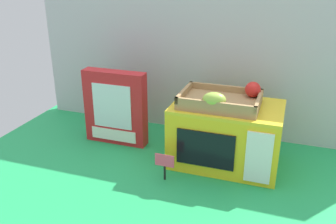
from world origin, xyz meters
name	(u,v)px	position (x,y,z in m)	size (l,w,h in m)	color
ground_plane	(194,155)	(0.00, 0.00, 0.00)	(1.70, 1.70, 0.00)	#219E54
display_back_panel	(212,54)	(0.00, 0.26, 0.35)	(1.61, 0.03, 0.71)	#B7BABF
toy_microwave	(226,134)	(0.12, -0.01, 0.12)	(0.40, 0.27, 0.23)	yellow
food_groups_crate	(223,100)	(0.11, -0.02, 0.26)	(0.28, 0.21, 0.08)	#A37F51
cookie_set_box	(115,108)	(-0.35, 0.01, 0.16)	(0.27, 0.06, 0.31)	red
price_sign	(165,163)	(-0.05, -0.20, 0.07)	(0.07, 0.01, 0.10)	black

